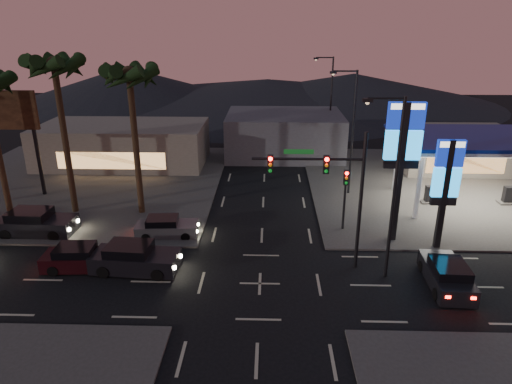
{
  "coord_description": "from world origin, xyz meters",
  "views": [
    {
      "loc": [
        0.44,
        -21.5,
        13.37
      ],
      "look_at": [
        -0.4,
        6.24,
        3.0
      ],
      "focal_mm": 32.0,
      "sensor_mm": 36.0,
      "label": 1
    }
  ],
  "objects_px": {
    "car_lane_a_mid": "(80,258)",
    "car_lane_b_front": "(166,227)",
    "car_lane_a_front": "(134,258)",
    "suv_station": "(447,275)",
    "car_lane_b_mid": "(35,223)",
    "pylon_sign_tall": "(403,145)",
    "pylon_sign_short": "(447,178)",
    "gas_station": "(479,141)",
    "traffic_signal_mast": "(330,182)"
  },
  "relations": [
    {
      "from": "gas_station",
      "to": "suv_station",
      "type": "relative_size",
      "value": 2.66
    },
    {
      "from": "car_lane_b_mid",
      "to": "suv_station",
      "type": "xyz_separation_m",
      "value": [
        25.14,
        -5.74,
        -0.09
      ]
    },
    {
      "from": "gas_station",
      "to": "traffic_signal_mast",
      "type": "xyz_separation_m",
      "value": [
        -12.24,
        -10.01,
        0.15
      ]
    },
    {
      "from": "pylon_sign_short",
      "to": "car_lane_a_mid",
      "type": "distance_m",
      "value": 21.97
    },
    {
      "from": "traffic_signal_mast",
      "to": "car_lane_a_mid",
      "type": "relative_size",
      "value": 1.81
    },
    {
      "from": "car_lane_a_front",
      "to": "car_lane_a_mid",
      "type": "distance_m",
      "value": 3.19
    },
    {
      "from": "pylon_sign_tall",
      "to": "suv_station",
      "type": "distance_m",
      "value": 8.03
    },
    {
      "from": "pylon_sign_tall",
      "to": "car_lane_a_front",
      "type": "height_order",
      "value": "pylon_sign_tall"
    },
    {
      "from": "pylon_sign_short",
      "to": "pylon_sign_tall",
      "type": "bearing_deg",
      "value": 158.2
    },
    {
      "from": "pylon_sign_tall",
      "to": "suv_station",
      "type": "height_order",
      "value": "pylon_sign_tall"
    },
    {
      "from": "car_lane_a_mid",
      "to": "car_lane_b_mid",
      "type": "height_order",
      "value": "car_lane_b_mid"
    },
    {
      "from": "pylon_sign_short",
      "to": "car_lane_a_mid",
      "type": "xyz_separation_m",
      "value": [
        -21.37,
        -3.14,
        -4.0
      ]
    },
    {
      "from": "gas_station",
      "to": "traffic_signal_mast",
      "type": "distance_m",
      "value": 15.82
    },
    {
      "from": "car_lane_a_front",
      "to": "car_lane_a_mid",
      "type": "bearing_deg",
      "value": 177.66
    },
    {
      "from": "car_lane_b_mid",
      "to": "pylon_sign_tall",
      "type": "bearing_deg",
      "value": -0.69
    },
    {
      "from": "pylon_sign_tall",
      "to": "gas_station",
      "type": "bearing_deg",
      "value": 40.91
    },
    {
      "from": "suv_station",
      "to": "pylon_sign_short",
      "type": "bearing_deg",
      "value": 77.3
    },
    {
      "from": "car_lane_a_front",
      "to": "pylon_sign_tall",
      "type": "bearing_deg",
      "value": 15.23
    },
    {
      "from": "gas_station",
      "to": "car_lane_b_mid",
      "type": "xyz_separation_m",
      "value": [
        -31.14,
        -6.22,
        -4.3
      ]
    },
    {
      "from": "pylon_sign_short",
      "to": "car_lane_a_front",
      "type": "relative_size",
      "value": 1.37
    },
    {
      "from": "car_lane_a_mid",
      "to": "car_lane_b_front",
      "type": "height_order",
      "value": "car_lane_a_mid"
    },
    {
      "from": "car_lane_a_front",
      "to": "car_lane_b_mid",
      "type": "relative_size",
      "value": 0.98
    },
    {
      "from": "gas_station",
      "to": "pylon_sign_short",
      "type": "distance_m",
      "value": 9.02
    },
    {
      "from": "gas_station",
      "to": "car_lane_a_mid",
      "type": "xyz_separation_m",
      "value": [
        -26.37,
        -10.64,
        -4.42
      ]
    },
    {
      "from": "gas_station",
      "to": "car_lane_a_mid",
      "type": "bearing_deg",
      "value": -158.02
    },
    {
      "from": "gas_station",
      "to": "car_lane_b_mid",
      "type": "distance_m",
      "value": 32.05
    },
    {
      "from": "suv_station",
      "to": "traffic_signal_mast",
      "type": "bearing_deg",
      "value": 162.72
    },
    {
      "from": "gas_station",
      "to": "pylon_sign_tall",
      "type": "relative_size",
      "value": 1.36
    },
    {
      "from": "car_lane_b_front",
      "to": "suv_station",
      "type": "height_order",
      "value": "suv_station"
    },
    {
      "from": "pylon_sign_short",
      "to": "car_lane_b_mid",
      "type": "distance_m",
      "value": 26.46
    },
    {
      "from": "pylon_sign_short",
      "to": "car_lane_b_front",
      "type": "relative_size",
      "value": 1.66
    },
    {
      "from": "traffic_signal_mast",
      "to": "car_lane_b_mid",
      "type": "height_order",
      "value": "traffic_signal_mast"
    },
    {
      "from": "car_lane_a_front",
      "to": "car_lane_a_mid",
      "type": "xyz_separation_m",
      "value": [
        -3.18,
        0.13,
        -0.1
      ]
    },
    {
      "from": "pylon_sign_short",
      "to": "traffic_signal_mast",
      "type": "height_order",
      "value": "traffic_signal_mast"
    },
    {
      "from": "car_lane_a_front",
      "to": "car_lane_a_mid",
      "type": "height_order",
      "value": "car_lane_a_front"
    },
    {
      "from": "car_lane_b_mid",
      "to": "car_lane_b_front",
      "type": "bearing_deg",
      "value": -0.5
    },
    {
      "from": "car_lane_a_mid",
      "to": "car_lane_b_mid",
      "type": "relative_size",
      "value": 0.84
    },
    {
      "from": "pylon_sign_short",
      "to": "car_lane_b_front",
      "type": "bearing_deg",
      "value": 176.02
    },
    {
      "from": "pylon_sign_short",
      "to": "car_lane_b_mid",
      "type": "height_order",
      "value": "pylon_sign_short"
    },
    {
      "from": "car_lane_a_front",
      "to": "car_lane_b_mid",
      "type": "distance_m",
      "value": 9.17
    },
    {
      "from": "car_lane_a_mid",
      "to": "car_lane_b_mid",
      "type": "bearing_deg",
      "value": 137.19
    },
    {
      "from": "car_lane_b_front",
      "to": "gas_station",
      "type": "bearing_deg",
      "value": 15.74
    },
    {
      "from": "car_lane_a_front",
      "to": "car_lane_b_mid",
      "type": "bearing_deg",
      "value": 150.22
    },
    {
      "from": "traffic_signal_mast",
      "to": "car_lane_b_front",
      "type": "bearing_deg",
      "value": 159.78
    },
    {
      "from": "car_lane_a_front",
      "to": "suv_station",
      "type": "bearing_deg",
      "value": -3.94
    },
    {
      "from": "pylon_sign_tall",
      "to": "car_lane_a_mid",
      "type": "xyz_separation_m",
      "value": [
        -18.87,
        -4.14,
        -5.74
      ]
    },
    {
      "from": "car_lane_b_mid",
      "to": "car_lane_a_mid",
      "type": "bearing_deg",
      "value": -42.81
    },
    {
      "from": "pylon_sign_tall",
      "to": "car_lane_a_mid",
      "type": "distance_m",
      "value": 20.15
    },
    {
      "from": "gas_station",
      "to": "car_lane_b_front",
      "type": "relative_size",
      "value": 2.89
    },
    {
      "from": "car_lane_b_front",
      "to": "suv_station",
      "type": "distance_m",
      "value": 17.29
    }
  ]
}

